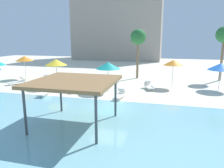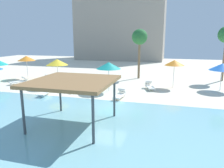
{
  "view_description": "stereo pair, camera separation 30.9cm",
  "coord_description": "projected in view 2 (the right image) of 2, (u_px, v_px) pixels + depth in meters",
  "views": [
    {
      "loc": [
        4.01,
        -14.58,
        4.99
      ],
      "look_at": [
        -0.3,
        2.0,
        1.3
      ],
      "focal_mm": 34.28,
      "sensor_mm": 36.0,
      "label": 1
    },
    {
      "loc": [
        4.31,
        -14.5,
        4.99
      ],
      "look_at": [
        -0.3,
        2.0,
        1.3
      ],
      "focal_mm": 34.28,
      "sensor_mm": 36.0,
      "label": 2
    }
  ],
  "objects": [
    {
      "name": "lounge_chair_1",
      "position": [
        120.0,
        94.0,
        18.02
      ],
      "size": [
        0.76,
        1.94,
        0.74
      ],
      "rotation": [
        0.0,
        0.0,
        -1.66
      ],
      "color": "white",
      "rests_on": "ground"
    },
    {
      "name": "beach_umbrella_orange_6",
      "position": [
        174.0,
        63.0,
        21.56
      ],
      "size": [
        2.0,
        2.0,
        2.83
      ],
      "color": "silver",
      "rests_on": "ground"
    },
    {
      "name": "lounge_chair_5",
      "position": [
        20.0,
        81.0,
        23.71
      ],
      "size": [
        1.52,
        1.92,
        0.74
      ],
      "rotation": [
        0.0,
        0.0,
        -2.14
      ],
      "color": "white",
      "rests_on": "ground"
    },
    {
      "name": "lounge_chair_3",
      "position": [
        45.0,
        92.0,
        19.01
      ],
      "size": [
        0.92,
        1.97,
        0.74
      ],
      "rotation": [
        0.0,
        0.0,
        -1.4
      ],
      "color": "white",
      "rests_on": "ground"
    },
    {
      "name": "beach_umbrella_orange_7",
      "position": [
        26.0,
        58.0,
        26.36
      ],
      "size": [
        2.13,
        2.13,
        2.84
      ],
      "color": "silver",
      "rests_on": "ground"
    },
    {
      "name": "beach_umbrella_blue_2",
      "position": [
        222.0,
        67.0,
        20.35
      ],
      "size": [
        2.44,
        2.44,
        2.64
      ],
      "color": "silver",
      "rests_on": "ground"
    },
    {
      "name": "beach_umbrella_teal_0",
      "position": [
        109.0,
        65.0,
        19.95
      ],
      "size": [
        2.3,
        2.3,
        2.8
      ],
      "color": "silver",
      "rests_on": "ground"
    },
    {
      "name": "lounge_chair_2",
      "position": [
        150.0,
        86.0,
        21.25
      ],
      "size": [
        1.2,
        1.99,
        0.74
      ],
      "rotation": [
        0.0,
        0.0,
        -1.23
      ],
      "color": "white",
      "rests_on": "ground"
    },
    {
      "name": "lounge_chair_0",
      "position": [
        80.0,
        88.0,
        20.29
      ],
      "size": [
        1.49,
        1.93,
        0.74
      ],
      "rotation": [
        0.0,
        0.0,
        -2.11
      ],
      "color": "white",
      "rests_on": "ground"
    },
    {
      "name": "lagoon_water",
      "position": [
        79.0,
        138.0,
        10.89
      ],
      "size": [
        44.0,
        13.5,
        0.04
      ],
      "primitive_type": "cube",
      "color": "#7AB7C1",
      "rests_on": "ground"
    },
    {
      "name": "shade_pavilion",
      "position": [
        73.0,
        83.0,
        12.04
      ],
      "size": [
        4.54,
        4.54,
        2.69
      ],
      "color": "#42474C",
      "rests_on": "ground"
    },
    {
      "name": "ground_plane",
      "position": [
        109.0,
        107.0,
        15.84
      ],
      "size": [
        80.0,
        80.0,
        0.0
      ],
      "primitive_type": "plane",
      "color": "beige"
    },
    {
      "name": "palm_tree_0",
      "position": [
        140.0,
        38.0,
        26.04
      ],
      "size": [
        1.9,
        1.9,
        6.08
      ],
      "color": "brown",
      "rests_on": "ground"
    },
    {
      "name": "lounge_chair_4",
      "position": [
        47.0,
        79.0,
        25.02
      ],
      "size": [
        1.33,
        1.97,
        0.74
      ],
      "rotation": [
        0.0,
        0.0,
        -1.14
      ],
      "color": "white",
      "rests_on": "ground"
    },
    {
      "name": "hotel_block_0",
      "position": [
        122.0,
        25.0,
        50.57
      ],
      "size": [
        19.99,
        10.97,
        16.14
      ],
      "primitive_type": "cube",
      "color": "#9E9384",
      "rests_on": "ground"
    },
    {
      "name": "beach_umbrella_yellow_5",
      "position": [
        57.0,
        62.0,
        21.94
      ],
      "size": [
        2.24,
        2.24,
        2.88
      ],
      "color": "silver",
      "rests_on": "ground"
    }
  ]
}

